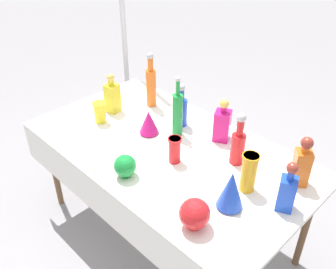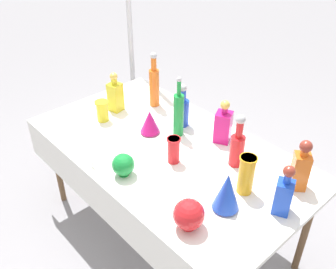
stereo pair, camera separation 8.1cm
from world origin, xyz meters
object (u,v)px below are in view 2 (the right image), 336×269
object	(u,v)px
slender_vase_2	(246,174)
canopy_pole	(130,37)
fluted_vase_0	(227,191)
round_bowl_1	(123,165)
tall_bottle_0	(154,84)
slender_vase_0	(102,110)
square_decanter_2	(284,193)
round_bowl_0	(189,214)
square_decanter_1	(223,125)
slender_vase_1	(174,149)
fluted_vase_1	(150,122)
tall_bottle_3	(179,113)
tall_bottle_1	(237,146)
tall_bottle_2	(182,110)
square_decanter_0	(115,95)
square_decanter_3	(301,167)

from	to	relation	value
slender_vase_2	canopy_pole	world-z (taller)	canopy_pole
fluted_vase_0	round_bowl_1	distance (m)	0.61
tall_bottle_0	fluted_vase_0	bearing A→B (deg)	-22.21
slender_vase_0	slender_vase_2	distance (m)	1.14
square_decanter_2	slender_vase_0	bearing A→B (deg)	-172.82
round_bowl_0	square_decanter_2	bearing A→B (deg)	60.27
round_bowl_1	square_decanter_2	bearing A→B (deg)	28.58
square_decanter_1	canopy_pole	distance (m)	1.37
round_bowl_0	square_decanter_1	bearing A→B (deg)	118.88
slender_vase_1	round_bowl_1	world-z (taller)	slender_vase_1
square_decanter_2	fluted_vase_1	xyz separation A→B (m)	(-1.00, -0.03, -0.03)
slender_vase_1	round_bowl_0	world-z (taller)	slender_vase_1
canopy_pole	round_bowl_0	bearing A→B (deg)	-29.72
tall_bottle_3	round_bowl_1	distance (m)	0.53
tall_bottle_1	canopy_pole	size ratio (longest dim) A/B	0.13
square_decanter_2	tall_bottle_3	bearing A→B (deg)	173.33
tall_bottle_2	slender_vase_2	xyz separation A→B (m)	(0.71, -0.22, 0.00)
square_decanter_2	fluted_vase_0	distance (m)	0.28
tall_bottle_1	round_bowl_0	distance (m)	0.58
square_decanter_0	canopy_pole	size ratio (longest dim) A/B	0.11
tall_bottle_0	tall_bottle_1	bearing A→B (deg)	-7.10
tall_bottle_2	slender_vase_1	world-z (taller)	tall_bottle_2
tall_bottle_1	square_decanter_3	size ratio (longest dim) A/B	1.10
canopy_pole	square_decanter_1	bearing A→B (deg)	-12.32
square_decanter_1	slender_vase_2	size ratio (longest dim) A/B	1.27
tall_bottle_2	square_decanter_0	bearing A→B (deg)	-155.48
slender_vase_0	tall_bottle_3	bearing A→B (deg)	29.20
fluted_vase_0	slender_vase_0	bearing A→B (deg)	178.81
tall_bottle_1	fluted_vase_1	distance (m)	0.62
tall_bottle_0	tall_bottle_1	size ratio (longest dim) A/B	1.23
tall_bottle_2	slender_vase_2	distance (m)	0.74
square_decanter_3	fluted_vase_0	distance (m)	0.44
tall_bottle_3	square_decanter_1	xyz separation A→B (m)	(0.24, 0.16, -0.04)
tall_bottle_1	square_decanter_2	world-z (taller)	tall_bottle_1
tall_bottle_2	round_bowl_0	bearing A→B (deg)	-42.20
square_decanter_1	fluted_vase_0	bearing A→B (deg)	-47.57
square_decanter_2	slender_vase_2	xyz separation A→B (m)	(-0.22, -0.02, -0.00)
tall_bottle_3	tall_bottle_1	bearing A→B (deg)	4.17
square_decanter_0	square_decanter_1	size ratio (longest dim) A/B	1.01
square_decanter_3	tall_bottle_1	bearing A→B (deg)	-166.03
slender_vase_2	fluted_vase_0	size ratio (longest dim) A/B	1.02
square_decanter_1	round_bowl_0	bearing A→B (deg)	-61.12
tall_bottle_3	square_decanter_3	size ratio (longest dim) A/B	1.35
slender_vase_0	slender_vase_1	distance (m)	0.68
round_bowl_1	fluted_vase_1	bearing A→B (deg)	120.65
tall_bottle_2	fluted_vase_0	distance (m)	0.82
tall_bottle_3	round_bowl_1	world-z (taller)	tall_bottle_3
tall_bottle_1	square_decanter_0	bearing A→B (deg)	-171.50
square_decanter_3	round_bowl_1	bearing A→B (deg)	-138.38
tall_bottle_2	slender_vase_0	bearing A→B (deg)	-138.44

